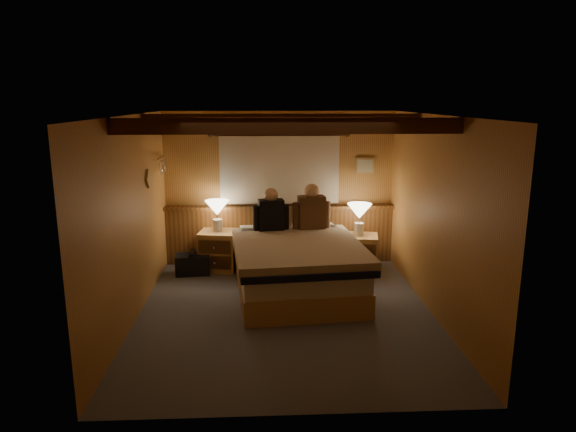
{
  "coord_description": "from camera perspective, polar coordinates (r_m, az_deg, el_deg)",
  "views": [
    {
      "loc": [
        -0.26,
        -5.9,
        2.58
      ],
      "look_at": [
        0.05,
        0.4,
        1.14
      ],
      "focal_mm": 32.0,
      "sensor_mm": 36.0,
      "label": 1
    }
  ],
  "objects": [
    {
      "name": "person_left",
      "position": [
        7.4,
        -1.89,
        0.35
      ],
      "size": [
        0.52,
        0.25,
        0.64
      ],
      "rotation": [
        0.0,
        0.0,
        0.13
      ],
      "color": "black",
      "rests_on": "bed"
    },
    {
      "name": "person_right",
      "position": [
        7.49,
        2.63,
        0.67
      ],
      "size": [
        0.56,
        0.27,
        0.69
      ],
      "rotation": [
        0.0,
        0.0,
        0.14
      ],
      "color": "#523621",
      "rests_on": "bed"
    },
    {
      "name": "duffel_bag",
      "position": [
        7.88,
        -10.53,
        -5.25
      ],
      "size": [
        0.53,
        0.34,
        0.36
      ],
      "rotation": [
        0.0,
        0.0,
        0.09
      ],
      "color": "black",
      "rests_on": "floor"
    },
    {
      "name": "lamp_left",
      "position": [
        7.87,
        -7.87,
        0.71
      ],
      "size": [
        0.36,
        0.36,
        0.47
      ],
      "color": "silver",
      "rests_on": "nightstand_left"
    },
    {
      "name": "nightstand_left",
      "position": [
        7.99,
        -7.74,
        -3.8
      ],
      "size": [
        0.62,
        0.57,
        0.6
      ],
      "rotation": [
        0.0,
        0.0,
        -0.15
      ],
      "color": "tan",
      "rests_on": "floor"
    },
    {
      "name": "wall_front",
      "position": [
        4.05,
        1.06,
        -7.04
      ],
      "size": [
        3.6,
        0.0,
        3.6
      ],
      "primitive_type": "plane",
      "rotation": [
        -1.57,
        0.0,
        0.0
      ],
      "color": "#BB8C43",
      "rests_on": "floor"
    },
    {
      "name": "lamp_right",
      "position": [
        7.79,
        7.93,
        0.33
      ],
      "size": [
        0.37,
        0.37,
        0.48
      ],
      "color": "silver",
      "rests_on": "nightstand_right"
    },
    {
      "name": "bed",
      "position": [
        6.94,
        0.99,
        -5.63
      ],
      "size": [
        1.83,
        2.27,
        0.73
      ],
      "rotation": [
        0.0,
        0.0,
        0.1
      ],
      "color": "tan",
      "rests_on": "floor"
    },
    {
      "name": "nightstand_right",
      "position": [
        7.92,
        8.0,
        -4.12
      ],
      "size": [
        0.59,
        0.55,
        0.56
      ],
      "rotation": [
        0.0,
        0.0,
        -0.18
      ],
      "color": "tan",
      "rests_on": "floor"
    },
    {
      "name": "ceiling_beams",
      "position": [
        6.06,
        -0.36,
        10.33
      ],
      "size": [
        3.6,
        1.65,
        0.16
      ],
      "color": "#452411",
      "rests_on": "ceiling"
    },
    {
      "name": "wall_left",
      "position": [
        6.25,
        -17.01,
        -0.44
      ],
      "size": [
        0.0,
        4.2,
        4.2
      ],
      "primitive_type": "plane",
      "rotation": [
        1.57,
        0.0,
        1.57
      ],
      "color": "#BB8C43",
      "rests_on": "floor"
    },
    {
      "name": "wainscot",
      "position": [
        8.21,
        -0.92,
        -1.89
      ],
      "size": [
        3.6,
        0.23,
        0.94
      ],
      "color": "brown",
      "rests_on": "wall_back"
    },
    {
      "name": "floor",
      "position": [
        6.44,
        -0.27,
        -10.71
      ],
      "size": [
        4.2,
        4.2,
        0.0
      ],
      "primitive_type": "plane",
      "color": "slate",
      "rests_on": "ground"
    },
    {
      "name": "wall_right",
      "position": [
        6.4,
        16.03,
        -0.08
      ],
      "size": [
        0.0,
        4.2,
        4.2
      ],
      "primitive_type": "plane",
      "rotation": [
        1.57,
        0.0,
        -1.57
      ],
      "color": "#BB8C43",
      "rests_on": "floor"
    },
    {
      "name": "curtain_window",
      "position": [
        8.0,
        -0.94,
        5.29
      ],
      "size": [
        2.18,
        0.09,
        1.11
      ],
      "color": "#452411",
      "rests_on": "wall_back"
    },
    {
      "name": "framed_print",
      "position": [
        8.2,
        8.56,
        5.53
      ],
      "size": [
        0.3,
        0.04,
        0.25
      ],
      "color": "tan",
      "rests_on": "wall_back"
    },
    {
      "name": "wall_back",
      "position": [
        8.12,
        -0.95,
        3.1
      ],
      "size": [
        3.6,
        0.0,
        3.6
      ],
      "primitive_type": "plane",
      "rotation": [
        1.57,
        0.0,
        0.0
      ],
      "color": "#BB8C43",
      "rests_on": "floor"
    },
    {
      "name": "ceiling",
      "position": [
        5.91,
        -0.3,
        11.14
      ],
      "size": [
        4.2,
        4.2,
        0.0
      ],
      "primitive_type": "plane",
      "rotation": [
        3.14,
        0.0,
        0.0
      ],
      "color": "#D69050",
      "rests_on": "wall_back"
    },
    {
      "name": "coat_rail",
      "position": [
        7.67,
        -13.84,
        5.69
      ],
      "size": [
        0.05,
        0.55,
        0.24
      ],
      "color": "silver",
      "rests_on": "wall_left"
    }
  ]
}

